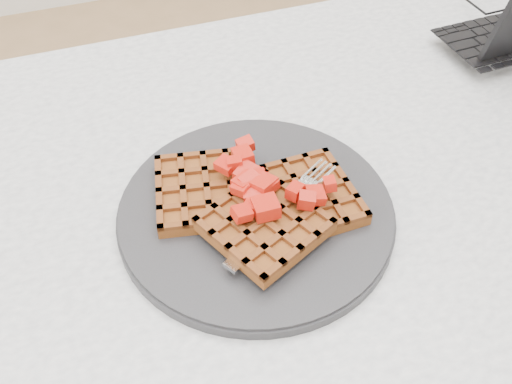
# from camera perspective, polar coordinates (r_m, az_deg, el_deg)

# --- Properties ---
(table) EXTENTS (1.20, 0.80, 0.75)m
(table) POSITION_cam_1_polar(r_m,az_deg,el_deg) (0.76, 8.15, -4.95)
(table) COLOR silver
(table) RESTS_ON ground
(plate) EXTENTS (0.30, 0.30, 0.02)m
(plate) POSITION_cam_1_polar(r_m,az_deg,el_deg) (0.63, 0.00, -2.01)
(plate) COLOR #242427
(plate) RESTS_ON table
(waffles) EXTENTS (0.22, 0.21, 0.03)m
(waffles) POSITION_cam_1_polar(r_m,az_deg,el_deg) (0.61, 0.14, -1.06)
(waffles) COLOR brown
(waffles) RESTS_ON plate
(strawberry_pile) EXTENTS (0.15, 0.15, 0.02)m
(strawberry_pile) POSITION_cam_1_polar(r_m,az_deg,el_deg) (0.59, 0.00, 0.93)
(strawberry_pile) COLOR #A30700
(strawberry_pile) RESTS_ON waffles
(fork) EXTENTS (0.17, 0.11, 0.02)m
(fork) POSITION_cam_1_polar(r_m,az_deg,el_deg) (0.61, 3.28, -2.15)
(fork) COLOR silver
(fork) RESTS_ON plate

